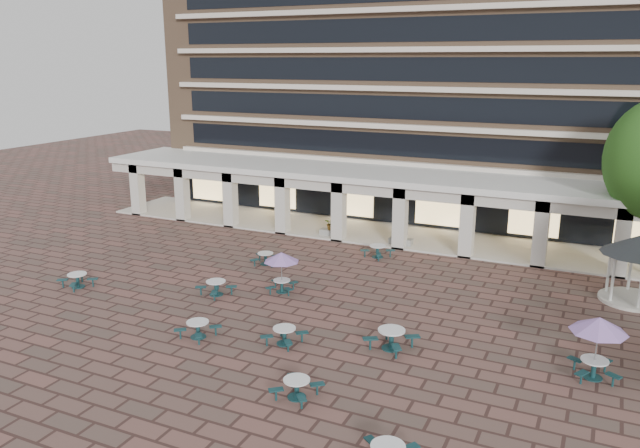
{
  "coord_description": "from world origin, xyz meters",
  "views": [
    {
      "loc": [
        13.69,
        -24.22,
        11.67
      ],
      "look_at": [
        0.93,
        3.0,
        3.7
      ],
      "focal_mm": 35.0,
      "sensor_mm": 36.0,
      "label": 1
    }
  ],
  "objects_px": {
    "gazebo": "(639,252)",
    "planter_right": "(401,237)",
    "planter_left": "(331,228)",
    "picnic_table_2": "(297,387)"
  },
  "relations": [
    {
      "from": "gazebo",
      "to": "planter_left",
      "type": "xyz_separation_m",
      "value": [
        -18.37,
        4.2,
        -1.95
      ]
    },
    {
      "from": "picnic_table_2",
      "to": "gazebo",
      "type": "bearing_deg",
      "value": 59.29
    },
    {
      "from": "picnic_table_2",
      "to": "planter_right",
      "type": "bearing_deg",
      "value": 102.16
    },
    {
      "from": "planter_left",
      "to": "planter_right",
      "type": "distance_m",
      "value": 4.94
    },
    {
      "from": "picnic_table_2",
      "to": "gazebo",
      "type": "height_order",
      "value": "gazebo"
    },
    {
      "from": "picnic_table_2",
      "to": "planter_right",
      "type": "relative_size",
      "value": 1.15
    },
    {
      "from": "picnic_table_2",
      "to": "planter_right",
      "type": "xyz_separation_m",
      "value": [
        -2.46,
        19.48,
        0.14
      ]
    },
    {
      "from": "picnic_table_2",
      "to": "planter_left",
      "type": "relative_size",
      "value": 1.15
    },
    {
      "from": "gazebo",
      "to": "planter_right",
      "type": "bearing_deg",
      "value": 162.61
    },
    {
      "from": "planter_right",
      "to": "gazebo",
      "type": "bearing_deg",
      "value": -17.39
    }
  ]
}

